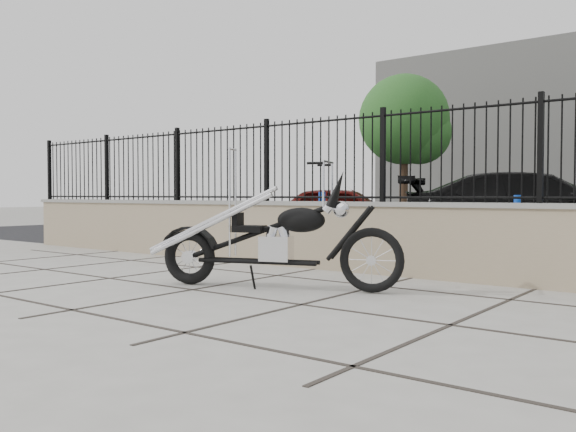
% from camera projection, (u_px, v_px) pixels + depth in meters
% --- Properties ---
extents(ground_plane, '(90.00, 90.00, 0.00)m').
position_uv_depth(ground_plane, '(192.00, 290.00, 6.75)').
color(ground_plane, '#99968E').
rests_on(ground_plane, ground).
extents(parking_lot, '(30.00, 30.00, 0.00)m').
position_uv_depth(parking_lot, '(528.00, 233.00, 16.64)').
color(parking_lot, black).
rests_on(parking_lot, ground).
extents(retaining_wall, '(14.00, 0.36, 0.96)m').
position_uv_depth(retaining_wall, '(320.00, 235.00, 8.71)').
color(retaining_wall, gray).
rests_on(retaining_wall, ground_plane).
extents(iron_fence, '(14.00, 0.08, 1.20)m').
position_uv_depth(iron_fence, '(321.00, 159.00, 8.67)').
color(iron_fence, black).
rests_on(iron_fence, retaining_wall).
extents(chopper_motorcycle, '(2.69, 1.36, 1.62)m').
position_uv_depth(chopper_motorcycle, '(272.00, 217.00, 6.83)').
color(chopper_motorcycle, black).
rests_on(chopper_motorcycle, ground_plane).
extents(car_red, '(4.00, 2.85, 1.27)m').
position_uv_depth(car_red, '(345.00, 213.00, 14.29)').
color(car_red, '#500D0B').
rests_on(car_red, parking_lot).
extents(car_black, '(5.55, 3.63, 1.49)m').
position_uv_depth(car_black, '(537.00, 211.00, 11.83)').
color(car_black, black).
rests_on(car_black, parking_lot).
extents(bollard_a, '(0.17, 0.17, 1.11)m').
position_uv_depth(bollard_a, '(322.00, 220.00, 11.85)').
color(bollard_a, blue).
rests_on(bollard_a, ground_plane).
extents(bollard_b, '(0.16, 0.16, 1.05)m').
position_uv_depth(bollard_b, '(518.00, 228.00, 9.60)').
color(bollard_b, blue).
rests_on(bollard_b, ground_plane).
extents(tree_left, '(3.51, 3.51, 5.92)m').
position_uv_depth(tree_left, '(404.00, 115.00, 23.71)').
color(tree_left, '#382619').
rests_on(tree_left, ground_plane).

